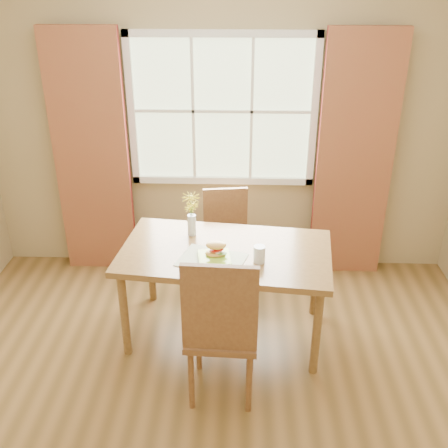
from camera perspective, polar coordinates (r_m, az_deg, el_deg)
The scene contains 12 objects.
room at distance 2.87m, azimuth -1.54°, elevation -0.18°, with size 4.24×3.84×2.74m.
window at distance 4.58m, azimuth -0.17°, elevation 12.21°, with size 1.62×0.06×1.32m.
curtain_left at distance 4.79m, azimuth -14.20°, elevation 7.05°, with size 0.65×0.08×2.20m, color maroon.
curtain_right at distance 4.71m, azimuth 14.02°, elevation 6.73°, with size 0.65×0.08×2.20m, color maroon.
dining_table at distance 3.89m, azimuth 0.16°, elevation -3.83°, with size 1.62×1.03×0.75m.
chair_near at distance 3.33m, azimuth -0.32°, elevation -11.07°, with size 0.48×0.48×1.11m.
chair_far at distance 4.53m, azimuth 0.28°, elevation -1.52°, with size 0.43×0.43×0.92m.
placemat at distance 3.72m, azimuth -1.34°, elevation -3.92°, with size 0.45×0.33×0.01m, color beige.
plate at distance 3.73m, azimuth -1.06°, elevation -3.75°, with size 0.22×0.22×0.01m, color #96D034.
croissant_sandwich at distance 3.72m, azimuth -0.88°, elevation -2.75°, with size 0.16×0.11×0.11m.
water_glass at distance 3.68m, azimuth 3.87°, elevation -3.34°, with size 0.08×0.08×0.12m.
flower_vase at distance 3.98m, azimuth -3.57°, elevation 1.45°, with size 0.14×0.14×0.34m.
Camera 1 is at (0.17, -2.56, 2.65)m, focal length 42.00 mm.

